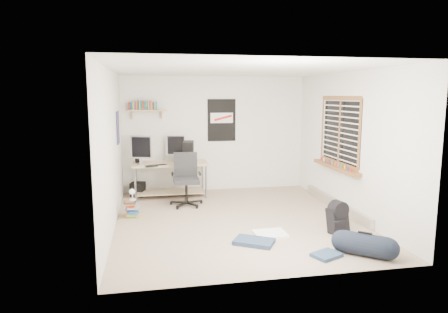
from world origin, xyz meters
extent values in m
cube|color=gray|center=(0.00, 0.00, -0.01)|extent=(4.00, 4.50, 0.01)
cube|color=white|center=(0.00, 0.00, 2.50)|extent=(4.00, 4.50, 0.01)
cube|color=silver|center=(0.00, 2.25, 1.25)|extent=(4.00, 0.01, 2.50)
cube|color=silver|center=(-2.00, 0.00, 1.25)|extent=(0.01, 4.50, 2.50)
cube|color=silver|center=(2.00, 0.00, 1.25)|extent=(0.01, 4.50, 2.50)
cube|color=beige|center=(-1.01, 1.80, 0.36)|extent=(1.57, 0.75, 0.70)
cube|color=#B0AFB5|center=(-1.60, 1.71, 0.93)|extent=(0.43, 0.22, 0.46)
cube|color=#9C9DA0|center=(-0.88, 2.00, 0.92)|extent=(0.41, 0.20, 0.44)
cube|color=black|center=(-0.64, 1.69, 0.93)|extent=(0.27, 0.47, 0.46)
cube|color=black|center=(-1.31, 1.53, 0.71)|extent=(0.45, 0.28, 0.02)
cube|color=black|center=(-1.68, 1.91, 0.79)|extent=(0.10, 0.10, 0.18)
cube|color=black|center=(-0.85, 1.78, 0.80)|extent=(0.10, 0.10, 0.19)
cube|color=#262528|center=(-0.75, 1.05, 0.49)|extent=(0.69, 0.69, 1.01)
cube|color=tan|center=(-1.45, 2.14, 1.78)|extent=(0.80, 0.22, 0.24)
cube|color=black|center=(0.15, 2.23, 1.55)|extent=(0.62, 0.03, 0.92)
cube|color=navy|center=(-1.99, 1.20, 1.50)|extent=(0.02, 0.42, 0.60)
cube|color=brown|center=(1.95, 0.30, 1.45)|extent=(0.10, 1.50, 1.26)
cube|color=#B7B2A8|center=(1.96, 0.30, 0.09)|extent=(0.08, 2.50, 0.18)
cube|color=black|center=(1.38, -0.92, 0.20)|extent=(0.34, 0.30, 0.39)
cylinder|color=black|center=(1.32, -1.81, 0.14)|extent=(0.42, 0.42, 0.58)
cube|color=white|center=(0.34, -0.84, 0.02)|extent=(0.49, 0.42, 0.04)
cube|color=navy|center=(0.01, -1.13, 0.03)|extent=(0.65, 0.58, 0.06)
cube|color=navy|center=(0.82, -1.76, 0.03)|extent=(0.44, 0.39, 0.04)
cube|color=brown|center=(-1.75, 0.46, 0.15)|extent=(0.48, 0.41, 0.30)
cube|color=white|center=(-1.73, 0.44, 0.38)|extent=(0.12, 0.19, 0.18)
cube|color=black|center=(-1.69, 1.96, 0.14)|extent=(0.33, 0.33, 0.30)
camera|label=1|loc=(-1.41, -6.38, 2.09)|focal=32.00mm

